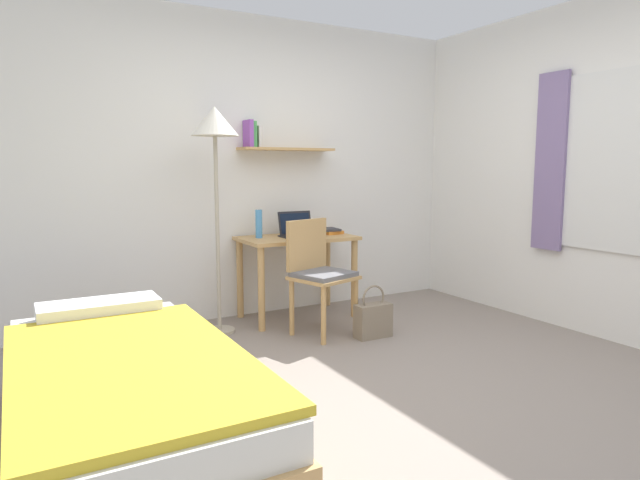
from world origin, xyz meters
The scene contains 11 objects.
ground_plane centered at (0.00, 0.00, 0.00)m, with size 5.28×5.28×0.00m, color gray.
wall_back centered at (0.00, 2.02, 1.30)m, with size 4.40×0.27×2.60m.
wall_right centered at (2.02, 0.01, 1.30)m, with size 0.10×4.40×2.60m.
bed centered at (-1.50, 0.05, 0.24)m, with size 0.97×2.02×0.54m.
desk centered at (0.24, 1.70, 0.58)m, with size 0.98×0.57×0.71m.
desk_chair centered at (0.16, 1.19, 0.51)m, with size 0.54×0.52×0.90m.
standing_lamp centered at (-0.51, 1.60, 1.54)m, with size 0.36×0.36×1.77m.
laptop centered at (0.25, 1.71, 0.77)m, with size 0.32×0.22×0.21m.
water_bottle centered at (-0.09, 1.77, 0.83)m, with size 0.06×0.06×0.24m, color #4C99DB.
book_stack centered at (0.59, 1.74, 0.74)m, with size 0.20×0.24×0.05m.
handbag centered at (0.48, 0.89, 0.14)m, with size 0.29×0.13×0.41m.
Camera 1 is at (-1.91, -2.52, 1.31)m, focal length 30.91 mm.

